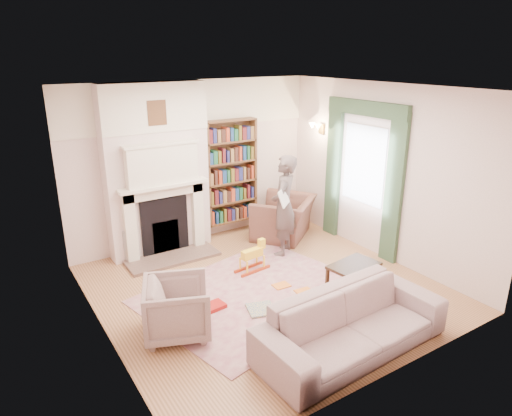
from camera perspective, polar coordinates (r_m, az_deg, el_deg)
floor at (r=6.70m, az=1.17°, el=-9.94°), size 4.50×4.50×0.00m
ceiling at (r=5.87m, az=1.36°, el=14.70°), size 4.50×4.50×0.00m
wall_back at (r=8.04m, az=-7.76°, el=5.62°), size 4.50×0.00×4.50m
wall_front at (r=4.57m, az=17.25°, el=-5.68°), size 4.50×0.00×4.50m
wall_left at (r=5.29m, az=-19.42°, el=-2.49°), size 0.00×4.50×4.50m
wall_right at (r=7.58m, az=15.56°, el=4.27°), size 0.00×4.50×4.50m
fireplace at (r=7.58m, az=-12.24°, el=4.44°), size 1.70×0.58×2.80m
bookcase at (r=8.27m, az=-3.22°, el=4.53°), size 1.00×0.24×1.85m
window at (r=7.82m, az=13.36°, el=5.28°), size 0.02×0.90×1.30m
curtain_left at (r=7.41m, az=16.87°, el=2.20°), size 0.07×0.32×2.40m
curtain_right at (r=8.34m, az=9.64°, el=4.61°), size 0.07×0.32×2.40m
pelmet at (r=7.63m, az=13.66°, el=12.03°), size 0.09×1.70×0.24m
wall_sconce at (r=8.39m, az=7.18°, el=9.69°), size 0.20×0.24×0.24m
rug at (r=6.55m, az=-0.22°, el=-10.57°), size 3.31×2.81×0.01m
armchair_reading at (r=8.34m, az=3.50°, el=-1.18°), size 1.48×1.45×0.73m
armchair_left at (r=5.63m, az=-9.80°, el=-12.23°), size 0.99×0.98×0.70m
sofa at (r=5.41m, az=11.94°, el=-13.96°), size 2.34×0.99×0.67m
man_reading at (r=7.48m, az=3.49°, el=0.29°), size 0.73×0.70×1.69m
newspaper at (r=7.17m, az=3.49°, el=1.34°), size 0.36×0.33×0.26m
coffee_table at (r=6.59m, az=12.03°, el=-8.67°), size 0.75×0.54×0.45m
paraffin_heater at (r=7.63m, az=-15.37°, el=-4.58°), size 0.29×0.29×0.55m
rocking_horse at (r=7.06m, az=-0.49°, el=-6.11°), size 0.58×0.29×0.49m
board_game at (r=6.14m, az=0.64°, el=-12.54°), size 0.44×0.44×0.03m
game_box_lid at (r=6.20m, az=-5.44°, el=-12.19°), size 0.35×0.25×0.05m
comic_annuals at (r=6.66m, az=4.58°, el=-9.98°), size 0.42×0.50×0.02m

